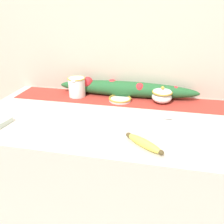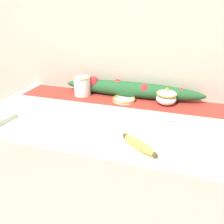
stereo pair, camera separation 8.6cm
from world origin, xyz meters
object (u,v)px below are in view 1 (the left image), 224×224
cream_pitcher (77,86)px  sugar_bowl (162,95)px  banana (144,143)px  spoon (166,117)px  small_dish (120,99)px

cream_pitcher → sugar_bowl: bearing=-0.2°
sugar_bowl → banana: bearing=-98.2°
cream_pitcher → banana: (0.46, -0.48, -0.05)m
cream_pitcher → sugar_bowl: 0.53m
cream_pitcher → spoon: bearing=-20.3°
small_dish → spoon: size_ratio=0.92×
sugar_bowl → spoon: (0.03, -0.20, -0.04)m
cream_pitcher → sugar_bowl: (0.53, -0.00, -0.02)m
spoon → cream_pitcher: bearing=168.9°
sugar_bowl → small_dish: sugar_bowl is taller
small_dish → banana: banana is taller
banana → spoon: size_ratio=1.12×
banana → spoon: banana is taller
banana → spoon: (0.10, 0.28, -0.01)m
small_dish → banana: 0.49m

